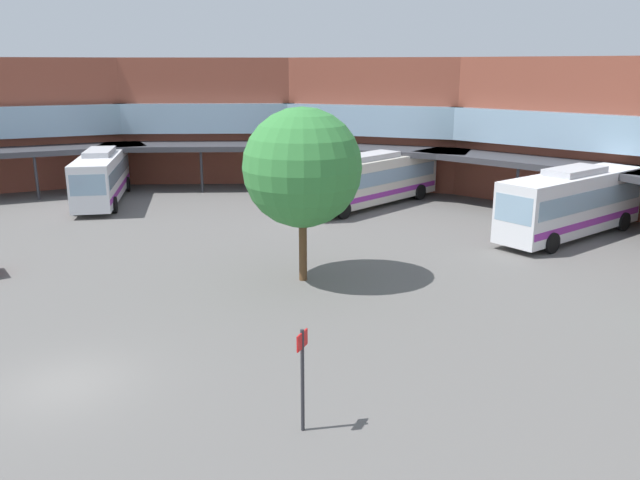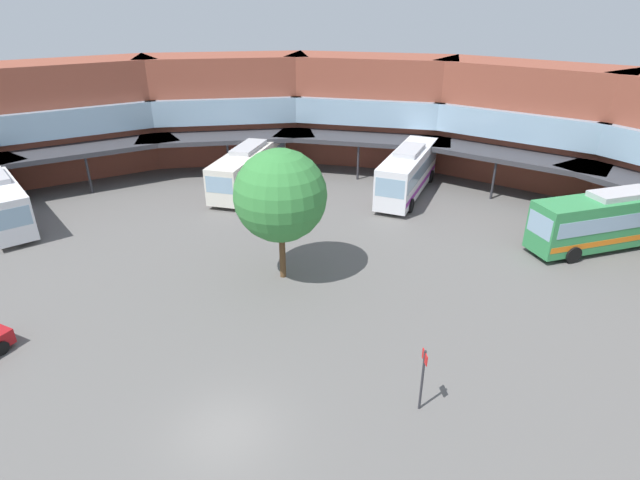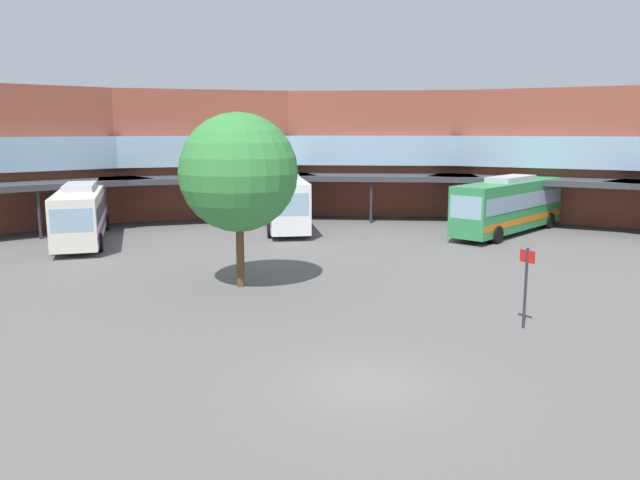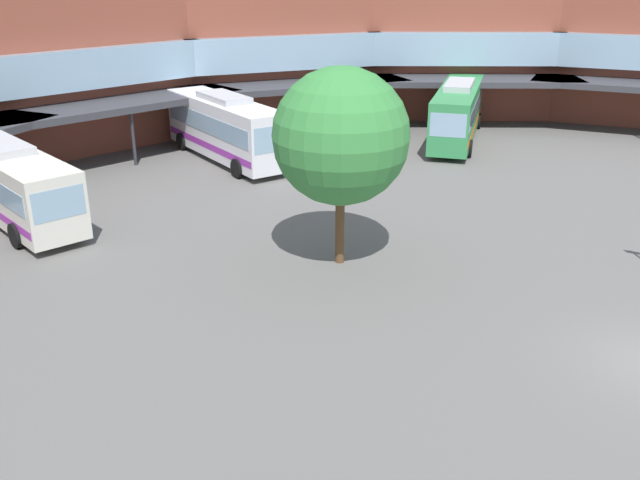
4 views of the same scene
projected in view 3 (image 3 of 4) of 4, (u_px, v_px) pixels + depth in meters
The scene contains 7 objects.
ground_plane at pixel (369, 384), 17.55m from camera, with size 124.01×124.01×0.00m, color #605E5B.
station_building at pixel (235, 164), 36.35m from camera, with size 80.35×47.18×9.96m.
bus_0 at pixel (81, 212), 39.54m from camera, with size 3.04×12.28×3.63m.
bus_2 at pixel (284, 201), 44.48m from camera, with size 4.28×11.25×3.96m.
bus_3 at pixel (509, 205), 42.36m from camera, with size 11.54×8.16×3.89m.
plaza_tree at pixel (238, 173), 27.52m from camera, with size 5.23×5.23×7.76m.
stop_sign_post at pixel (526, 280), 22.19m from camera, with size 0.23×0.58×2.92m.
Camera 3 is at (-6.31, -15.38, 7.05)m, focal length 35.29 mm.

